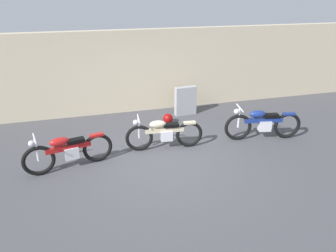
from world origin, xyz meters
name	(u,v)px	position (x,y,z in m)	size (l,w,h in m)	color
ground_plane	(163,159)	(0.00, 0.00, 0.00)	(40.00, 40.00, 0.00)	#47474C
building_wall	(135,71)	(0.00, 3.48, 1.30)	(18.00, 0.30, 2.60)	beige
stone_marker	(186,101)	(1.44, 2.63, 0.46)	(0.69, 0.20, 0.92)	#9E9EA3
helmet	(168,118)	(0.71, 2.08, 0.15)	(0.30, 0.30, 0.30)	maroon
motorcycle_blue	(262,123)	(2.84, 0.36, 0.45)	(2.06, 0.65, 0.93)	black
motorcycle_cream	(164,133)	(0.17, 0.52, 0.42)	(1.96, 0.55, 0.88)	black
motorcycle_red	(68,151)	(-2.12, 0.17, 0.43)	(1.96, 0.67, 0.89)	black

